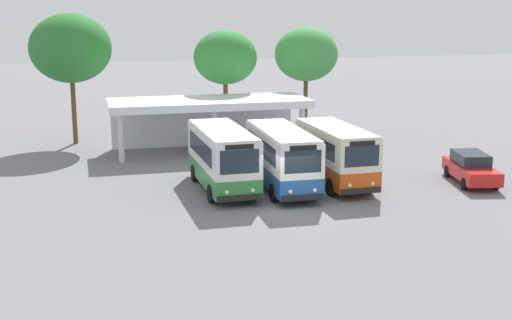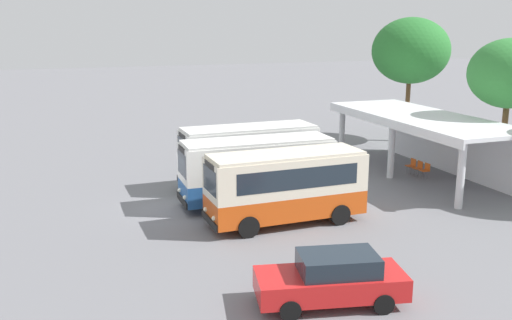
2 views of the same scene
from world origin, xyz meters
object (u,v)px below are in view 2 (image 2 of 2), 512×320
(city_bus_nearest_orange, at_px, (249,153))
(waiting_chair_second_from_end, at_px, (418,167))
(waiting_chair_end_by_column, at_px, (412,165))
(city_bus_second_in_row, at_px, (257,168))
(parked_car_flank, at_px, (332,279))
(city_bus_middle_cream, at_px, (286,185))
(waiting_chair_middle_seat, at_px, (426,169))

(city_bus_nearest_orange, distance_m, waiting_chair_second_from_end, 9.75)
(waiting_chair_second_from_end, bearing_deg, waiting_chair_end_by_column, -176.60)
(city_bus_second_in_row, height_order, waiting_chair_second_from_end, city_bus_second_in_row)
(parked_car_flank, bearing_deg, city_bus_middle_cream, 168.59)
(city_bus_middle_cream, height_order, waiting_chair_end_by_column, city_bus_middle_cream)
(waiting_chair_second_from_end, relative_size, waiting_chair_middle_seat, 1.00)
(city_bus_nearest_orange, bearing_deg, city_bus_middle_cream, -3.92)
(waiting_chair_end_by_column, relative_size, waiting_chair_second_from_end, 1.00)
(waiting_chair_end_by_column, height_order, waiting_chair_second_from_end, same)
(city_bus_second_in_row, height_order, waiting_chair_middle_seat, city_bus_second_in_row)
(city_bus_middle_cream, height_order, waiting_chair_second_from_end, city_bus_middle_cream)
(city_bus_nearest_orange, height_order, waiting_chair_middle_seat, city_bus_nearest_orange)
(city_bus_second_in_row, relative_size, parked_car_flank, 1.53)
(parked_car_flank, height_order, waiting_chair_end_by_column, parked_car_flank)
(city_bus_nearest_orange, relative_size, waiting_chair_second_from_end, 8.40)
(city_bus_middle_cream, distance_m, waiting_chair_end_by_column, 11.29)
(parked_car_flank, bearing_deg, city_bus_nearest_orange, 171.96)
(city_bus_second_in_row, xyz_separation_m, waiting_chair_second_from_end, (-1.63, 10.19, -1.21))
(city_bus_second_in_row, xyz_separation_m, waiting_chair_middle_seat, (-1.04, 10.25, -1.21))
(parked_car_flank, height_order, waiting_chair_middle_seat, parked_car_flank)
(parked_car_flank, distance_m, waiting_chair_end_by_column, 16.81)
(parked_car_flank, bearing_deg, waiting_chair_middle_seat, 134.18)
(city_bus_middle_cream, distance_m, waiting_chair_middle_seat, 10.88)
(waiting_chair_second_from_end, bearing_deg, city_bus_second_in_row, -80.91)
(waiting_chair_end_by_column, relative_size, waiting_chair_middle_seat, 1.00)
(city_bus_second_in_row, bearing_deg, city_bus_middle_cream, 3.88)
(city_bus_nearest_orange, height_order, city_bus_middle_cream, city_bus_nearest_orange)
(city_bus_second_in_row, relative_size, city_bus_middle_cream, 1.07)
(parked_car_flank, distance_m, waiting_chair_middle_seat, 16.02)
(waiting_chair_end_by_column, bearing_deg, city_bus_second_in_row, -77.64)
(waiting_chair_second_from_end, bearing_deg, parked_car_flank, -44.20)
(parked_car_flank, xyz_separation_m, waiting_chair_second_from_end, (-11.76, 11.43, -0.31))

